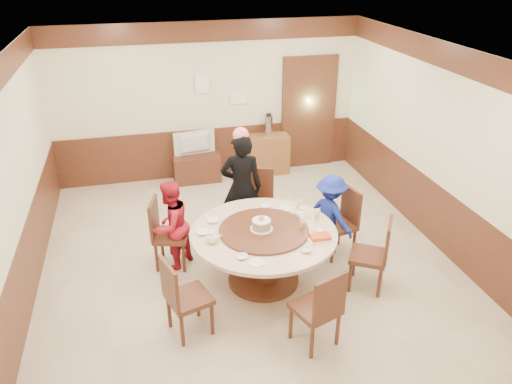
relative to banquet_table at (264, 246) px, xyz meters
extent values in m
plane|color=beige|center=(-0.09, 0.56, -0.53)|extent=(6.00, 6.00, 0.00)
plane|color=white|center=(-0.09, 0.56, 2.27)|extent=(6.00, 6.00, 0.00)
cube|color=beige|center=(-0.09, 3.56, 0.87)|extent=(5.50, 0.04, 2.80)
cube|color=beige|center=(-0.09, -2.44, 0.87)|extent=(5.50, 0.04, 2.80)
cube|color=beige|center=(-2.84, 0.56, 0.87)|extent=(0.04, 6.00, 2.80)
cube|color=beige|center=(2.66, 0.56, 0.87)|extent=(0.04, 6.00, 2.80)
cube|color=#4B2417|center=(-0.09, 0.56, -0.08)|extent=(5.50, 6.00, 0.90)
cube|color=#4B2417|center=(-0.09, 0.56, 2.09)|extent=(5.50, 6.00, 0.35)
cube|color=#4B2417|center=(1.81, 3.51, 0.52)|extent=(1.05, 0.08, 2.18)
cube|color=#8AD598|center=(1.81, 3.53, 0.52)|extent=(0.88, 0.02, 2.05)
cylinder|color=#4B2417|center=(0.00, 0.00, -0.50)|extent=(0.91, 0.91, 0.06)
cylinder|color=#4B2417|center=(0.00, 0.00, -0.18)|extent=(0.36, 0.36, 0.65)
cylinder|color=beige|center=(0.00, 0.00, 0.19)|extent=(1.82, 1.82, 0.05)
cylinder|color=#4B2417|center=(0.00, 0.00, 0.23)|extent=(1.11, 1.11, 0.03)
cube|color=#4B2417|center=(1.15, 0.39, -0.08)|extent=(0.52, 0.52, 0.06)
cube|color=#4B2417|center=(1.36, 0.43, 0.19)|extent=(0.13, 0.42, 0.50)
cube|color=#4B2417|center=(1.15, 0.39, -0.32)|extent=(0.36, 0.36, 0.42)
cube|color=#4B2417|center=(0.24, 1.21, -0.08)|extent=(0.56, 0.56, 0.06)
cube|color=#4B2417|center=(0.31, 1.41, 0.19)|extent=(0.41, 0.17, 0.50)
cube|color=#4B2417|center=(0.24, 1.21, -0.32)|extent=(0.36, 0.36, 0.42)
cube|color=#4B2417|center=(-1.10, 0.68, -0.08)|extent=(0.54, 0.54, 0.06)
cube|color=#4B2417|center=(-1.30, 0.73, 0.19)|extent=(0.15, 0.42, 0.50)
cube|color=#4B2417|center=(-1.10, 0.68, -0.32)|extent=(0.36, 0.36, 0.42)
cube|color=#4B2417|center=(-1.03, -0.70, -0.08)|extent=(0.55, 0.55, 0.06)
cube|color=#4B2417|center=(-1.23, -0.76, 0.19)|extent=(0.17, 0.41, 0.50)
cube|color=#4B2417|center=(-1.03, -0.70, -0.32)|extent=(0.36, 0.36, 0.42)
cube|color=#4B2417|center=(0.25, -1.19, -0.08)|extent=(0.56, 0.56, 0.06)
cube|color=#4B2417|center=(0.32, -1.39, 0.19)|extent=(0.41, 0.18, 0.50)
cube|color=#4B2417|center=(0.25, -1.19, -0.32)|extent=(0.36, 0.36, 0.42)
cube|color=#4B2417|center=(1.24, -0.41, -0.08)|extent=(0.61, 0.61, 0.06)
cube|color=#4B2417|center=(1.42, -0.52, 0.19)|extent=(0.26, 0.38, 0.50)
cube|color=#4B2417|center=(1.24, -0.41, -0.32)|extent=(0.36, 0.36, 0.42)
imported|color=black|center=(-0.03, 1.14, 0.28)|extent=(0.65, 0.48, 1.63)
imported|color=#B7182A|center=(-1.09, 0.65, 0.09)|extent=(0.76, 0.76, 1.25)
imported|color=#18299A|center=(1.08, 0.47, 0.05)|extent=(0.72, 0.87, 1.17)
cylinder|color=white|center=(-0.03, 0.01, 0.25)|extent=(0.29, 0.29, 0.01)
cylinder|color=gray|center=(-0.03, 0.01, 0.31)|extent=(0.23, 0.23, 0.10)
cylinder|color=white|center=(-0.03, 0.01, 0.37)|extent=(0.23, 0.23, 0.01)
sphere|color=pink|center=(-0.03, 0.01, 0.41)|extent=(0.07, 0.07, 0.07)
ellipsoid|color=white|center=(-0.67, -0.11, 0.28)|extent=(0.17, 0.15, 0.13)
ellipsoid|color=white|center=(0.56, 0.22, 0.28)|extent=(0.17, 0.15, 0.13)
imported|color=white|center=(-0.57, 0.38, 0.24)|extent=(0.15, 0.15, 0.04)
imported|color=white|center=(0.36, -0.56, 0.24)|extent=(0.13, 0.13, 0.04)
imported|color=white|center=(-0.39, -0.51, 0.23)|extent=(0.13, 0.13, 0.03)
imported|color=white|center=(0.66, -0.18, 0.24)|extent=(0.12, 0.12, 0.04)
imported|color=white|center=(-0.74, 0.12, 0.24)|extent=(0.15, 0.15, 0.04)
imported|color=white|center=(0.18, 0.59, 0.24)|extent=(0.15, 0.15, 0.05)
cylinder|color=white|center=(-0.25, -0.65, 0.22)|extent=(0.18, 0.18, 0.01)
cylinder|color=white|center=(0.45, 0.50, 0.22)|extent=(0.18, 0.18, 0.01)
cube|color=white|center=(0.61, -0.35, 0.23)|extent=(0.30, 0.20, 0.02)
cube|color=#DD4419|center=(0.61, -0.35, 0.26)|extent=(0.24, 0.15, 0.04)
cylinder|color=white|center=(0.47, -0.05, 0.30)|extent=(0.06, 0.06, 0.16)
cylinder|color=white|center=(0.72, 0.08, 0.30)|extent=(0.06, 0.06, 0.16)
cylinder|color=white|center=(0.58, 0.39, 0.30)|extent=(0.06, 0.06, 0.16)
cube|color=#4B2417|center=(-0.40, 3.31, -0.28)|extent=(0.85, 0.45, 0.50)
imported|color=#939496|center=(-0.40, 3.31, 0.19)|extent=(0.77, 0.21, 0.44)
cube|color=brown|center=(0.95, 3.34, -0.16)|extent=(0.80, 0.40, 0.75)
cylinder|color=silver|center=(0.97, 3.34, 0.41)|extent=(0.15, 0.15, 0.38)
cube|color=white|center=(-0.19, 3.52, 1.22)|extent=(0.25, 0.00, 0.35)
cube|color=white|center=(0.46, 3.52, 0.92)|extent=(0.30, 0.00, 0.22)
camera|label=1|loc=(-1.38, -5.13, 3.39)|focal=35.00mm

